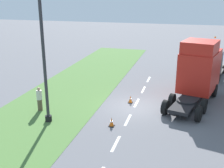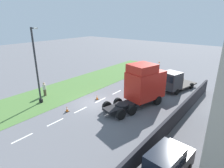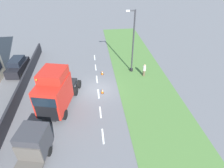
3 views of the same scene
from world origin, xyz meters
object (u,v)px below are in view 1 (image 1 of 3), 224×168
pedestrian (39,99)px  lamp_post (45,65)px  lorry_cab (199,70)px  flatbed_truck (210,65)px  traffic_cone_trailing (130,99)px  traffic_cone_lead (112,122)px

pedestrian → lamp_post: bearing=-44.9°
lorry_cab → pedestrian: lorry_cab is taller
lorry_cab → lamp_post: size_ratio=0.92×
lorry_cab → flatbed_truck: lorry_cab is taller
lamp_post → traffic_cone_trailing: 7.37m
pedestrian → traffic_cone_trailing: size_ratio=3.04×
flatbed_truck → traffic_cone_trailing: flatbed_truck is taller
lamp_post → pedestrian: 3.60m
lorry_cab → traffic_cone_lead: 8.64m
flatbed_truck → lamp_post: 16.75m
traffic_cone_trailing → pedestrian: bearing=-151.8°
pedestrian → traffic_cone_lead: bearing=-10.6°
traffic_cone_lead → flatbed_truck: bearing=62.4°
traffic_cone_lead → traffic_cone_trailing: 4.26m
traffic_cone_trailing → flatbed_truck: bearing=52.9°
lorry_cab → lamp_post: bearing=-129.2°
lamp_post → traffic_cone_lead: 5.47m
lorry_cab → lamp_post: 11.79m
lorry_cab → traffic_cone_lead: (-5.25, -6.54, -2.08)m
pedestrian → lorry_cab: bearing=26.8°
flatbed_truck → pedestrian: (-12.08, -11.28, -0.60)m
flatbed_truck → lamp_post: lamp_post is taller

